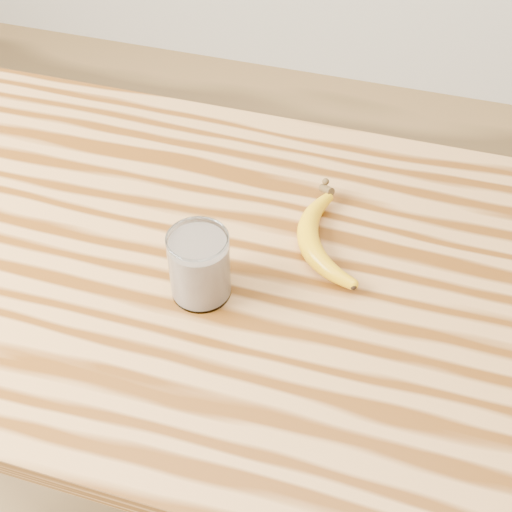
# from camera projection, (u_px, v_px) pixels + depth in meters

# --- Properties ---
(table) EXTENTS (1.20, 0.80, 0.90)m
(table) POSITION_uv_depth(u_px,v_px,m) (201.00, 309.00, 1.22)
(table) COLOR #B77E45
(table) RESTS_ON ground
(smoothie_glass) EXTENTS (0.09, 0.09, 0.11)m
(smoothie_glass) POSITION_uv_depth(u_px,v_px,m) (200.00, 266.00, 1.03)
(smoothie_glass) COLOR white
(smoothie_glass) RESTS_ON table
(banana) EXTENTS (0.21, 0.31, 0.04)m
(banana) POSITION_uv_depth(u_px,v_px,m) (308.00, 241.00, 1.12)
(banana) COLOR #DD9F0B
(banana) RESTS_ON table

